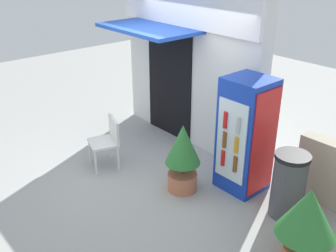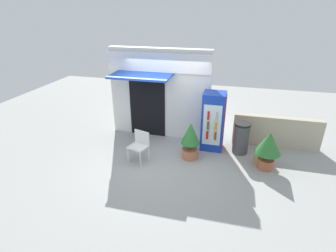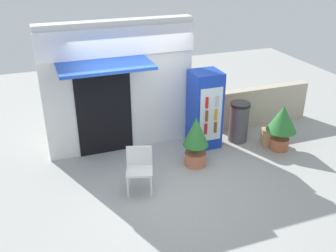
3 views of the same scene
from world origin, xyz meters
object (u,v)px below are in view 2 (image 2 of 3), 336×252
trash_bin (241,138)px  plastic_chair (140,144)px  potted_plant_curbside (268,146)px  potted_plant_near_shop (190,138)px  cardboard_box (262,157)px  drink_cooler (213,121)px

trash_bin → plastic_chair: bearing=-157.7°
potted_plant_curbside → trash_bin: potted_plant_curbside is taller
potted_plant_near_shop → potted_plant_curbside: potted_plant_near_shop is taller
potted_plant_near_shop → cardboard_box: 2.02m
potted_plant_near_shop → drink_cooler: bearing=54.0°
trash_bin → cardboard_box: bearing=-36.3°
drink_cooler → cardboard_box: 1.66m
plastic_chair → drink_cooler: bearing=32.6°
potted_plant_near_shop → plastic_chair: bearing=-161.2°
potted_plant_near_shop → potted_plant_curbside: bearing=-1.1°
potted_plant_curbside → plastic_chair: bearing=-173.0°
potted_plant_near_shop → trash_bin: 1.52m
potted_plant_curbside → drink_cooler: bearing=152.4°
plastic_chair → trash_bin: (2.68, 1.10, -0.03)m
drink_cooler → cardboard_box: drink_cooler is taller
plastic_chair → cardboard_box: (3.28, 0.66, -0.32)m
plastic_chair → trash_bin: size_ratio=0.90×
plastic_chair → potted_plant_near_shop: size_ratio=0.79×
trash_bin → potted_plant_near_shop: bearing=-154.5°
drink_cooler → trash_bin: 0.92m
potted_plant_curbside → trash_bin: size_ratio=1.12×
potted_plant_curbside → trash_bin: (-0.65, 0.69, -0.18)m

